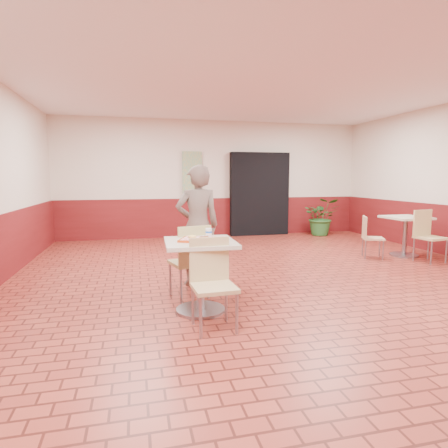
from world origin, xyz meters
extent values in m
cube|color=maroon|center=(0.00, 0.00, 0.00)|extent=(8.00, 10.00, 0.01)
cube|color=white|center=(0.00, 0.00, 3.00)|extent=(8.00, 10.00, 0.01)
cube|color=beige|center=(0.00, 5.00, 1.50)|extent=(8.00, 0.01, 3.00)
cube|color=#5D1113|center=(0.00, 4.98, 0.50)|extent=(8.00, 0.04, 1.00)
cube|color=black|center=(1.20, 4.88, 1.10)|extent=(1.60, 0.22, 2.20)
cube|color=gray|center=(-0.60, 4.94, 1.60)|extent=(0.50, 0.03, 1.20)
cube|color=#C3B49D|center=(-1.34, -0.50, 0.81)|extent=(0.79, 0.79, 0.04)
cylinder|color=gray|center=(-1.34, -0.50, 0.39)|extent=(0.09, 0.09, 0.79)
cylinder|color=gray|center=(-1.34, -0.50, 0.02)|extent=(0.57, 0.57, 0.03)
cube|color=tan|center=(-1.29, -1.05, 0.44)|extent=(0.45, 0.45, 0.04)
cube|color=tan|center=(-1.30, -0.85, 0.69)|extent=(0.43, 0.05, 0.47)
cylinder|color=gray|center=(-1.46, -1.24, 0.21)|extent=(0.03, 0.03, 0.42)
cylinder|color=gray|center=(-1.10, -1.22, 0.21)|extent=(0.03, 0.03, 0.42)
cylinder|color=gray|center=(-1.48, -0.87, 0.21)|extent=(0.03, 0.03, 0.42)
cylinder|color=gray|center=(-1.12, -0.85, 0.21)|extent=(0.03, 0.03, 0.42)
cube|color=tan|center=(-1.39, 0.06, 0.45)|extent=(0.54, 0.54, 0.04)
cube|color=tan|center=(-1.34, -0.13, 0.71)|extent=(0.43, 0.14, 0.48)
cylinder|color=gray|center=(-1.26, 0.29, 0.21)|extent=(0.03, 0.03, 0.43)
cylinder|color=gray|center=(-1.62, 0.19, 0.21)|extent=(0.03, 0.03, 0.43)
cylinder|color=gray|center=(-1.16, -0.07, 0.21)|extent=(0.03, 0.03, 0.43)
cylinder|color=gray|center=(-1.52, -0.17, 0.21)|extent=(0.03, 0.03, 0.43)
imported|color=#6A5B52|center=(-1.18, 0.60, 0.86)|extent=(0.65, 0.44, 1.72)
cube|color=#B3340D|center=(-1.34, -0.50, 0.84)|extent=(0.44, 0.34, 0.02)
cube|color=#E18585|center=(-1.34, -0.50, 0.86)|extent=(0.39, 0.29, 0.00)
torus|color=#EFC457|center=(-1.42, -0.44, 0.87)|extent=(0.11, 0.11, 0.03)
ellipsoid|color=#BC6137|center=(-1.30, -0.55, 0.87)|extent=(0.14, 0.09, 0.03)
cube|color=white|center=(-1.30, -0.55, 0.89)|extent=(0.12, 0.08, 0.01)
ellipsoid|color=#C6871B|center=(-1.35, -0.56, 0.87)|extent=(0.03, 0.03, 0.02)
cylinder|color=silver|center=(-1.21, -0.38, 0.91)|extent=(0.07, 0.07, 0.10)
cylinder|color=blue|center=(-1.21, -0.38, 0.91)|extent=(0.08, 0.08, 0.02)
cube|color=beige|center=(3.13, 1.62, 0.76)|extent=(0.74, 0.74, 0.04)
cylinder|color=gray|center=(3.13, 1.62, 0.37)|extent=(0.08, 0.08, 0.74)
cylinder|color=gray|center=(3.13, 1.62, 0.02)|extent=(0.54, 0.54, 0.03)
cube|color=tan|center=(2.40, 1.60, 0.38)|extent=(0.49, 0.49, 0.04)
cube|color=tan|center=(2.25, 1.67, 0.60)|extent=(0.18, 0.35, 0.41)
cylinder|color=gray|center=(2.48, 1.39, 0.18)|extent=(0.03, 0.03, 0.36)
cylinder|color=gray|center=(2.61, 1.68, 0.18)|extent=(0.03, 0.03, 0.36)
cylinder|color=gray|center=(2.19, 1.52, 0.18)|extent=(0.03, 0.03, 0.36)
cylinder|color=gray|center=(2.32, 1.81, 0.18)|extent=(0.03, 0.03, 0.36)
cube|color=#D6C380|center=(3.20, 1.04, 0.45)|extent=(0.49, 0.49, 0.04)
cube|color=#D6C380|center=(3.17, 1.24, 0.71)|extent=(0.44, 0.09, 0.48)
cylinder|color=gray|center=(3.04, 0.83, 0.21)|extent=(0.03, 0.03, 0.43)
cylinder|color=gray|center=(3.41, 0.88, 0.21)|extent=(0.03, 0.03, 0.43)
cylinder|color=gray|center=(2.99, 1.20, 0.21)|extent=(0.03, 0.03, 0.43)
cylinder|color=gray|center=(3.36, 1.26, 0.21)|extent=(0.03, 0.03, 0.43)
imported|color=#265E25|center=(2.79, 4.40, 0.50)|extent=(1.14, 1.08, 1.00)
camera|label=1|loc=(-2.04, -4.65, 1.55)|focal=30.00mm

